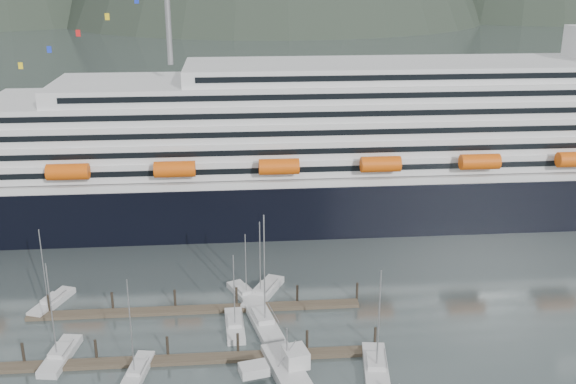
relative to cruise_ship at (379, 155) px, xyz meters
name	(u,v)px	position (x,y,z in m)	size (l,w,h in m)	color
ground	(231,372)	(-30.03, -54.94, -12.04)	(1600.00, 1600.00, 0.00)	#4B5859
cruise_ship	(379,155)	(0.00, 0.00, 0.00)	(210.00, 30.40, 50.30)	black
dock_mid	(192,359)	(-34.95, -51.89, -11.73)	(48.18, 2.28, 3.20)	#463A2D
dock_far	(196,309)	(-34.95, -38.89, -11.73)	(48.18, 2.28, 3.20)	#463A2D
sailboat_a	(60,356)	(-51.73, -50.09, -11.61)	(3.96, 9.37, 14.32)	silver
sailboat_b	(137,373)	(-41.49, -54.63, -11.63)	(3.64, 8.86, 13.83)	silver
sailboat_c	(235,326)	(-29.38, -44.42, -11.64)	(2.87, 9.07, 11.95)	silver
sailboat_d	(263,321)	(-25.45, -43.56, -11.58)	(5.48, 12.77, 17.43)	silver
sailboat_e	(52,303)	(-56.36, -35.25, -11.64)	(5.40, 9.26, 12.82)	silver
sailboat_f	(244,294)	(-27.86, -34.95, -11.64)	(5.40, 8.49, 10.89)	silver
sailboat_g	(263,293)	(-24.94, -34.95, -11.62)	(7.13, 11.03, 12.97)	silver
sailboat_h	(376,368)	(-12.03, -56.17, -11.59)	(4.24, 10.31, 14.75)	silver
trawler_e	(286,369)	(-23.23, -56.06, -11.13)	(8.99, 11.53, 7.16)	silver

